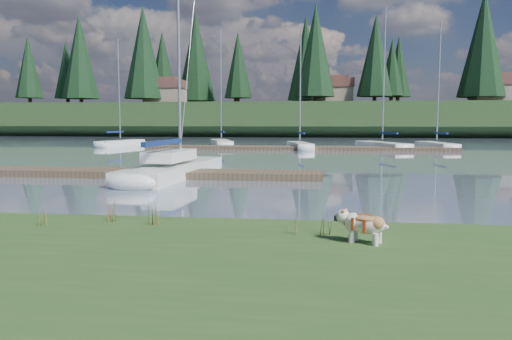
# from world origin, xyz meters

# --- Properties ---
(ground) EXTENTS (200.00, 200.00, 0.00)m
(ground) POSITION_xyz_m (0.00, 30.00, 0.00)
(ground) COLOR gray
(ground) RESTS_ON ground
(bank) EXTENTS (60.00, 9.00, 0.35)m
(bank) POSITION_xyz_m (0.00, -6.00, 0.17)
(bank) COLOR #2E4D20
(bank) RESTS_ON ground
(ridge) EXTENTS (200.00, 20.00, 5.00)m
(ridge) POSITION_xyz_m (0.00, 73.00, 2.50)
(ridge) COLOR #1C3017
(ridge) RESTS_ON ground
(bulldog) EXTENTS (0.94, 0.61, 0.55)m
(bulldog) POSITION_xyz_m (4.64, -3.36, 0.70)
(bulldog) COLOR silver
(bulldog) RESTS_ON bank
(sailboat_main) EXTENTS (2.64, 9.99, 14.10)m
(sailboat_main) POSITION_xyz_m (-2.50, 10.11, 0.42)
(sailboat_main) COLOR white
(sailboat_main) RESTS_ON ground
(dock_near) EXTENTS (16.00, 2.00, 0.30)m
(dock_near) POSITION_xyz_m (-4.00, 9.00, 0.15)
(dock_near) COLOR #4C3D2C
(dock_near) RESTS_ON ground
(dock_far) EXTENTS (26.00, 2.20, 0.30)m
(dock_far) POSITION_xyz_m (2.00, 30.00, 0.15)
(dock_far) COLOR #4C3D2C
(dock_far) RESTS_ON ground
(sailboat_bg_0) EXTENTS (2.95, 7.12, 10.25)m
(sailboat_bg_0) POSITION_xyz_m (-15.07, 34.48, 0.32)
(sailboat_bg_0) COLOR white
(sailboat_bg_0) RESTS_ON ground
(sailboat_bg_1) EXTENTS (3.72, 7.59, 11.24)m
(sailboat_bg_1) POSITION_xyz_m (-5.86, 36.23, 0.33)
(sailboat_bg_1) COLOR white
(sailboat_bg_1) RESTS_ON ground
(sailboat_bg_2) EXTENTS (2.81, 6.82, 10.20)m
(sailboat_bg_2) POSITION_xyz_m (1.99, 31.91, 0.33)
(sailboat_bg_2) COLOR white
(sailboat_bg_2) RESTS_ON ground
(sailboat_bg_3) EXTENTS (4.66, 8.38, 12.25)m
(sailboat_bg_3) POSITION_xyz_m (9.02, 33.43, 0.32)
(sailboat_bg_3) COLOR white
(sailboat_bg_3) RESTS_ON ground
(sailboat_bg_4) EXTENTS (2.63, 7.56, 11.00)m
(sailboat_bg_4) POSITION_xyz_m (13.83, 33.56, 0.33)
(sailboat_bg_4) COLOR white
(sailboat_bg_4) RESTS_ON ground
(weed_0) EXTENTS (0.17, 0.14, 0.58)m
(weed_0) POSITION_xyz_m (-0.44, -2.14, 0.59)
(weed_0) COLOR #475B23
(weed_0) RESTS_ON bank
(weed_1) EXTENTS (0.17, 0.14, 0.59)m
(weed_1) POSITION_xyz_m (0.53, -2.38, 0.60)
(weed_1) COLOR #475B23
(weed_1) RESTS_ON bank
(weed_2) EXTENTS (0.17, 0.14, 0.57)m
(weed_2) POSITION_xyz_m (4.00, -2.82, 0.59)
(weed_2) COLOR #475B23
(weed_2) RESTS_ON bank
(weed_3) EXTENTS (0.17, 0.14, 0.54)m
(weed_3) POSITION_xyz_m (-1.72, -2.73, 0.58)
(weed_3) COLOR #475B23
(weed_3) RESTS_ON bank
(weed_4) EXTENTS (0.17, 0.14, 0.42)m
(weed_4) POSITION_xyz_m (3.35, -2.84, 0.52)
(weed_4) COLOR #475B23
(weed_4) RESTS_ON bank
(weed_5) EXTENTS (0.17, 0.14, 0.59)m
(weed_5) POSITION_xyz_m (4.82, -2.43, 0.60)
(weed_5) COLOR #475B23
(weed_5) RESTS_ON bank
(mud_lip) EXTENTS (60.00, 0.50, 0.14)m
(mud_lip) POSITION_xyz_m (0.00, -1.60, 0.07)
(mud_lip) COLOR #33281C
(mud_lip) RESTS_ON ground
(conifer_1) EXTENTS (4.40, 4.40, 11.30)m
(conifer_1) POSITION_xyz_m (-40.00, 71.00, 11.28)
(conifer_1) COLOR #382619
(conifer_1) RESTS_ON ridge
(conifer_2) EXTENTS (6.60, 6.60, 16.05)m
(conifer_2) POSITION_xyz_m (-25.00, 68.00, 13.54)
(conifer_2) COLOR #382619
(conifer_2) RESTS_ON ridge
(conifer_3) EXTENTS (4.84, 4.84, 12.25)m
(conifer_3) POSITION_xyz_m (-10.00, 72.00, 11.74)
(conifer_3) COLOR #382619
(conifer_3) RESTS_ON ridge
(conifer_4) EXTENTS (6.16, 6.16, 15.10)m
(conifer_4) POSITION_xyz_m (3.00, 66.00, 13.09)
(conifer_4) COLOR #382619
(conifer_4) RESTS_ON ridge
(conifer_5) EXTENTS (3.96, 3.96, 10.35)m
(conifer_5) POSITION_xyz_m (15.00, 70.00, 10.83)
(conifer_5) COLOR #382619
(conifer_5) RESTS_ON ridge
(conifer_6) EXTENTS (7.04, 7.04, 17.00)m
(conifer_6) POSITION_xyz_m (28.00, 68.00, 13.99)
(conifer_6) COLOR #382619
(conifer_6) RESTS_ON ridge
(house_0) EXTENTS (6.30, 5.30, 4.65)m
(house_0) POSITION_xyz_m (-22.00, 70.00, 7.31)
(house_0) COLOR gray
(house_0) RESTS_ON ridge
(house_1) EXTENTS (6.30, 5.30, 4.65)m
(house_1) POSITION_xyz_m (6.00, 71.00, 7.31)
(house_1) COLOR gray
(house_1) RESTS_ON ridge
(house_2) EXTENTS (6.30, 5.30, 4.65)m
(house_2) POSITION_xyz_m (30.00, 69.00, 7.31)
(house_2) COLOR gray
(house_2) RESTS_ON ridge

